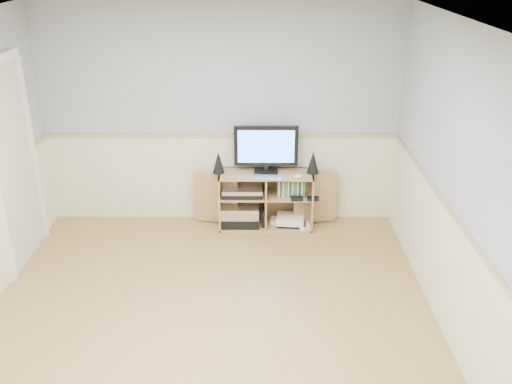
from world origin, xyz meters
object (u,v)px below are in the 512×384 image
media_cabinet (266,197)px  keyboard (268,177)px  monitor (266,147)px  game_consoles (289,220)px

media_cabinet → keyboard: bearing=-83.4°
monitor → game_consoles: bearing=-12.5°
keyboard → media_cabinet: bearing=107.6°
monitor → keyboard: bearing=-83.3°
monitor → keyboard: (0.02, -0.19, -0.28)m
media_cabinet → monitor: size_ratio=2.32×
monitor → game_consoles: size_ratio=1.56×
media_cabinet → keyboard: keyboard is taller
monitor → media_cabinet: bearing=90.0°
media_cabinet → monitor: bearing=-90.0°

